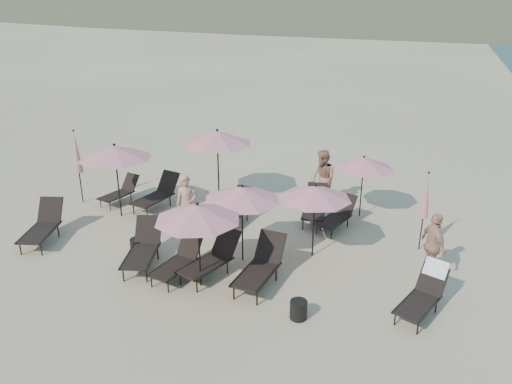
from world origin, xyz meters
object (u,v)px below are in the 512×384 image
(lounger_0, at_px, (43,225))
(side_table_0, at_px, (138,247))
(lounger_9, at_px, (315,206))
(side_table_1, at_px, (299,310))
(lounger_3, at_px, (212,258))
(umbrella_open_1, at_px, (242,194))
(lounger_4, at_px, (261,266))
(umbrella_closed_1, at_px, (76,152))
(lounger_2, at_px, (178,260))
(umbrella_open_3, at_px, (217,137))
(lounger_5, at_px, (424,292))
(umbrella_open_5, at_px, (198,212))
(lounger_8, at_px, (236,209))
(beachgoer_c, at_px, (433,245))
(beachgoer_b, at_px, (323,179))
(lounger_1, at_px, (143,247))
(lounger_10, at_px, (337,215))
(umbrella_open_0, at_px, (115,152))
(umbrella_open_4, at_px, (364,163))
(lounger_6, at_px, (121,191))
(umbrella_closed_0, at_px, (426,196))
(umbrella_open_2, at_px, (315,192))
(beachgoer_a, at_px, (187,204))
(lounger_7, at_px, (157,194))

(lounger_0, relative_size, side_table_0, 4.35)
(lounger_9, distance_m, side_table_1, 5.22)
(lounger_3, xyz_separation_m, umbrella_open_1, (0.45, 0.95, 1.41))
(lounger_3, height_order, lounger_4, lounger_4)
(lounger_0, xyz_separation_m, umbrella_closed_1, (-0.82, 2.73, 1.27))
(lounger_2, bearing_deg, umbrella_closed_1, 158.34)
(umbrella_open_1, bearing_deg, lounger_9, 69.59)
(umbrella_open_3, bearing_deg, side_table_1, -52.14)
(lounger_0, xyz_separation_m, lounger_5, (10.27, 0.05, 0.00))
(umbrella_open_5, xyz_separation_m, umbrella_closed_1, (-6.02, 3.37, -0.16))
(lounger_9, distance_m, umbrella_open_5, 5.16)
(lounger_8, height_order, beachgoer_c, beachgoer_c)
(lounger_3, bearing_deg, lounger_5, 19.53)
(umbrella_open_5, distance_m, beachgoer_b, 6.11)
(lounger_2, xyz_separation_m, lounger_4, (2.04, 0.33, 0.07))
(lounger_1, distance_m, beachgoer_b, 6.41)
(lounger_10, bearing_deg, umbrella_open_0, -149.86)
(lounger_2, bearing_deg, lounger_8, 96.32)
(umbrella_open_1, height_order, umbrella_open_4, umbrella_open_1)
(lounger_0, distance_m, lounger_6, 3.21)
(lounger_5, bearing_deg, beachgoer_b, 143.75)
(lounger_8, distance_m, beachgoer_c, 5.87)
(umbrella_open_4, bearing_deg, side_table_0, -138.90)
(umbrella_closed_0, distance_m, side_table_1, 4.97)
(lounger_3, bearing_deg, lounger_9, 86.45)
(lounger_9, distance_m, side_table_0, 5.48)
(lounger_3, bearing_deg, lounger_6, 164.10)
(umbrella_open_2, relative_size, beachgoer_a, 1.17)
(lounger_6, height_order, umbrella_open_1, umbrella_open_1)
(lounger_9, bearing_deg, lounger_3, -119.20)
(lounger_10, height_order, umbrella_open_2, umbrella_open_2)
(lounger_6, bearing_deg, lounger_1, -35.69)
(lounger_7, bearing_deg, lounger_0, -108.42)
(umbrella_open_3, distance_m, umbrella_open_4, 4.74)
(lounger_2, height_order, umbrella_open_0, umbrella_open_0)
(lounger_0, xyz_separation_m, beachgoer_a, (3.57, 1.92, 0.39))
(lounger_3, xyz_separation_m, lounger_6, (-4.85, 3.27, -0.08))
(umbrella_open_1, bearing_deg, lounger_6, 156.41)
(umbrella_open_4, xyz_separation_m, beachgoer_c, (2.21, -3.05, -0.93))
(lounger_1, height_order, beachgoer_c, beachgoer_c)
(lounger_9, relative_size, umbrella_open_3, 0.70)
(lounger_6, bearing_deg, beachgoer_c, 4.62)
(lounger_5, xyz_separation_m, beachgoer_c, (0.10, 1.67, 0.35))
(lounger_1, xyz_separation_m, lounger_9, (3.50, 4.23, -0.04))
(lounger_9, bearing_deg, lounger_1, -137.17)
(umbrella_open_0, xyz_separation_m, side_table_0, (1.88, -1.98, -1.89))
(lounger_2, distance_m, lounger_3, 0.82)
(lounger_7, xyz_separation_m, umbrella_open_4, (6.36, 1.55, 1.28))
(lounger_6, relative_size, umbrella_open_1, 0.73)
(umbrella_closed_0, distance_m, beachgoer_b, 3.89)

